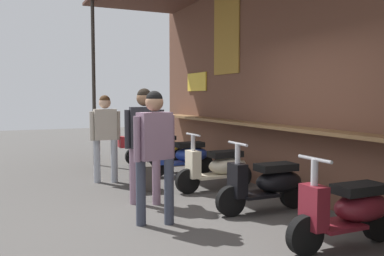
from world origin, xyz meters
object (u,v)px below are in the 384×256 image
Objects in this scene: scooter_yellow at (158,147)px; scooter_blue at (184,156)px; scooter_cream at (219,167)px; scooter_maroon at (350,210)px; shopper_browsing at (155,143)px; scooter_black at (268,183)px; merchandise_crate at (141,177)px; shopper_passing at (106,130)px; shopper_with_handbag at (146,134)px.

scooter_yellow is 1.00× the size of scooter_blue.
scooter_yellow and scooter_cream have the same top height.
shopper_browsing is (-1.54, -1.60, 0.61)m from scooter_maroon.
scooter_black is 0.86× the size of shopper_browsing.
shopper_browsing is at bearing 38.50° from scooter_cream.
scooter_cream is at bearing 65.15° from merchandise_crate.
scooter_cream is 3.23× the size of merchandise_crate.
merchandise_crate is at bearing 65.72° from scooter_yellow.
shopper_passing is at bearing 47.05° from scooter_yellow.
scooter_black is 0.84× the size of shopper_with_handbag.
shopper_passing is (1.58, -1.57, 0.56)m from scooter_yellow.
shopper_with_handbag reaches higher than shopper_browsing.
scooter_maroon is 4.59m from shopper_passing.
scooter_cream is at bearing -89.17° from scooter_black.
shopper_passing reaches higher than scooter_blue.
scooter_maroon is (5.85, 0.00, 0.00)m from scooter_yellow.
scooter_blue is 3.23× the size of merchandise_crate.
shopper_browsing is (1.33, -1.60, 0.61)m from scooter_cream.
shopper_browsing is (-0.08, -1.60, 0.61)m from scooter_black.
scooter_blue is at bearing -89.88° from scooter_maroon.
shopper_with_handbag is at bearing 53.63° from scooter_blue.
shopper_browsing is at bearing 61.22° from scooter_blue.
scooter_black is at bearing 88.61° from scooter_cream.
scooter_yellow and scooter_maroon have the same top height.
merchandise_crate is (0.85, 0.38, -0.74)m from shopper_passing.
scooter_blue and scooter_black have the same top height.
scooter_yellow is 2.29m from shopper_passing.
scooter_maroon is (2.87, 0.00, 0.00)m from scooter_cream.
merchandise_crate is at bearing -57.98° from scooter_black.
scooter_cream is at bearing -89.88° from scooter_maroon.
scooter_yellow is at bearing -89.17° from scooter_black.
merchandise_crate is (-0.55, -1.19, -0.18)m from scooter_cream.
shopper_with_handbag reaches higher than shopper_passing.
shopper_passing is at bearing 13.83° from shopper_with_handbag.
scooter_cream is 2.87m from scooter_maroon.
scooter_blue is 1.47m from scooter_cream.
scooter_black is at bearing -105.07° from shopper_browsing.
scooter_black is at bearing -119.11° from shopper_with_handbag.
scooter_yellow is 3.67m from shopper_with_handbag.
shopper_passing is at bearing 3.44° from scooter_blue.
scooter_black is 1.71m from shopper_browsing.
shopper_browsing reaches higher than shopper_passing.
scooter_maroon is at bearing 90.83° from scooter_black.
shopper_passing reaches higher than scooter_maroon.
merchandise_crate is at bearing -4.29° from shopper_with_handbag.
shopper_with_handbag is at bearing -60.95° from scooter_maroon.
scooter_cream is 1.57m from shopper_with_handbag.
scooter_maroon is 3.22× the size of merchandise_crate.
shopper_passing is at bearing -12.75° from shopper_browsing.
scooter_maroon is (1.46, 0.00, 0.00)m from scooter_black.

